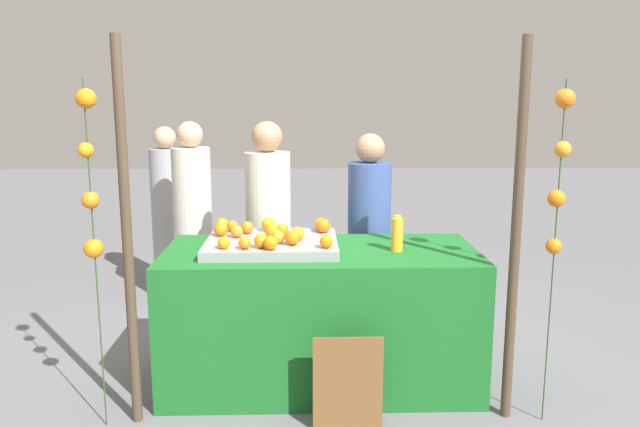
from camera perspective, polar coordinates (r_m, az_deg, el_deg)
The scene contains 31 objects.
ground_plane at distance 4.16m, azimuth 0.05°, elevation -15.05°, with size 24.00×24.00×0.00m, color slate.
stall_counter at distance 3.99m, azimuth 0.06°, elevation -9.41°, with size 1.95×0.88×0.87m, color #196023.
orange_tray at distance 3.89m, azimuth -4.45°, elevation -2.81°, with size 0.81×0.67×0.06m, color gray.
orange_0 at distance 3.84m, azimuth -2.07°, elevation -1.85°, with size 0.09×0.09×0.09m, color orange.
orange_1 at distance 3.66m, azimuth -5.41°, elevation -2.51°, with size 0.09×0.09×0.09m, color orange.
orange_2 at distance 3.93m, azimuth -4.46°, elevation -1.58°, with size 0.09×0.09×0.09m, color orange.
orange_3 at distance 3.97m, azimuth -3.50°, elevation -1.48°, with size 0.08×0.08×0.08m, color orange.
orange_4 at distance 4.01m, azimuth -9.09°, elevation -1.43°, with size 0.09×0.09×0.09m, color orange.
orange_5 at distance 3.77m, azimuth -3.87°, elevation -2.16°, with size 0.08×0.08×0.08m, color orange.
orange_6 at distance 4.05m, azimuth -6.70°, elevation -1.28°, with size 0.08×0.08×0.08m, color orange.
orange_7 at distance 4.12m, azimuth 0.10°, elevation -0.98°, with size 0.08×0.08×0.08m, color orange.
orange_8 at distance 3.64m, azimuth 0.58°, elevation -2.60°, with size 0.08×0.08×0.08m, color orange.
orange_9 at distance 3.61m, azimuth -4.57°, elevation -2.71°, with size 0.08×0.08×0.08m, color orange.
orange_10 at distance 4.11m, azimuth -4.77°, elevation -1.00°, with size 0.09×0.09×0.09m, color orange.
orange_11 at distance 4.15m, azimuth -8.97°, elevation -1.01°, with size 0.09×0.09×0.09m, color orange.
orange_12 at distance 3.95m, azimuth -7.66°, elevation -1.65°, with size 0.08×0.08×0.08m, color orange.
orange_13 at distance 3.65m, azimuth -6.93°, elevation -2.70°, with size 0.07×0.07×0.07m, color orange.
orange_14 at distance 3.67m, azimuth -8.83°, elevation -2.67°, with size 0.07×0.07×0.07m, color orange.
orange_15 at distance 4.05m, azimuth 0.32°, elevation -1.14°, with size 0.09×0.09×0.09m, color orange.
orange_16 at distance 4.13m, azimuth -8.06°, elevation -1.14°, with size 0.07×0.07×0.07m, color orange.
orange_17 at distance 3.72m, azimuth -2.56°, elevation -2.23°, with size 0.09×0.09×0.09m, color orange.
juice_bottle at distance 3.84m, azimuth 7.09°, elevation -1.90°, with size 0.07×0.07×0.22m.
chalkboard_sign at distance 3.51m, azimuth 2.57°, elevation -15.43°, with size 0.38×0.03×0.55m.
vendor_left at distance 4.57m, azimuth -4.75°, elevation -2.56°, with size 0.33×0.33×1.64m.
vendor_right at distance 4.56m, azimuth 4.51°, elevation -3.11°, with size 0.31×0.31×1.55m.
crowd_person_0 at distance 5.36m, azimuth -11.58°, elevation -0.91°, with size 0.32×0.32×1.61m.
crowd_person_1 at distance 6.07m, azimuth -13.79°, elevation 0.02°, with size 0.31×0.31×1.54m.
canopy_post_left at distance 3.49m, azimuth -17.31°, elevation -2.16°, with size 0.06×0.06×2.12m, color #473828.
canopy_post_right at distance 3.54m, azimuth 17.55°, elevation -1.96°, with size 0.06×0.06×2.12m, color #473828.
garland_strand_left at distance 3.44m, azimuth -20.43°, elevation 2.95°, with size 0.12×0.11×1.90m.
garland_strand_right at distance 3.50m, azimuth 21.19°, elevation 3.94°, with size 0.11×0.11×1.90m.
Camera 1 is at (-0.10, -3.75, 1.81)m, focal length 34.81 mm.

